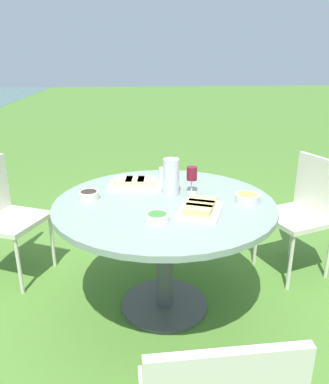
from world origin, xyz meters
TOP-DOWN VIEW (x-y plane):
  - ground_plane at (0.00, 0.00)m, footprint 40.00×40.00m
  - dining_table at (0.00, 0.00)m, footprint 1.34×1.34m
  - chair_near_left at (0.38, -1.09)m, footprint 0.55×0.54m
  - chair_near_right at (0.51, 1.15)m, footprint 0.57×0.56m
  - water_pitcher at (0.13, -0.05)m, footprint 0.11×0.10m
  - wine_glass at (0.14, -0.19)m, footprint 0.07×0.07m
  - platter_bread_main at (-0.19, -0.18)m, footprint 0.36×0.32m
  - platter_charcuterie at (0.28, 0.17)m, footprint 0.23×0.37m
  - bowl_fries at (-0.06, -0.50)m, footprint 0.15×0.15m
  - bowl_salad at (-0.30, 0.07)m, footprint 0.12×0.12m
  - bowl_olives at (0.08, 0.46)m, footprint 0.12×0.12m
  - cup_water_near at (0.44, -0.03)m, footprint 0.06×0.06m

SIDE VIEW (x-z plane):
  - ground_plane at x=0.00m, z-range 0.00..0.00m
  - chair_near_left at x=0.38m, z-range 0.08..0.97m
  - chair_near_right at x=0.51m, z-range 0.08..0.97m
  - dining_table at x=0.00m, z-range 0.26..1.01m
  - platter_bread_main at x=-0.19m, z-range 0.75..0.81m
  - bowl_salad at x=-0.30m, z-range 0.75..0.80m
  - platter_charcuterie at x=0.28m, z-range 0.75..0.81m
  - bowl_fries at x=-0.06m, z-range 0.75..0.80m
  - bowl_olives at x=0.08m, z-range 0.75..0.81m
  - cup_water_near at x=0.44m, z-range 0.75..0.84m
  - water_pitcher at x=0.13m, z-range 0.75..0.98m
  - wine_glass at x=0.14m, z-range 0.79..0.96m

